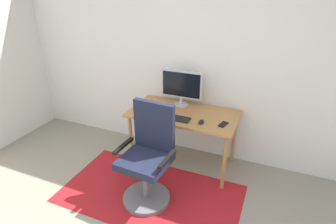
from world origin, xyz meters
TOP-DOWN VIEW (x-y plane):
  - wall_back at (0.00, 2.20)m, footprint 6.00×0.10m
  - area_rug at (-0.19, 1.09)m, footprint 1.98×1.09m
  - desk at (-0.06, 1.78)m, footprint 1.30×0.69m
  - monitor at (-0.17, 1.99)m, footprint 0.53×0.18m
  - keyboard at (-0.14, 1.60)m, footprint 0.43×0.13m
  - computer_mouse at (0.21, 1.60)m, footprint 0.06×0.10m
  - coffee_cup at (-0.61, 1.71)m, footprint 0.09×0.09m
  - cell_phone at (0.45, 1.66)m, footprint 0.10×0.15m
  - office_chair at (-0.18, 1.05)m, footprint 0.58×0.51m

SIDE VIEW (x-z plane):
  - area_rug at x=-0.19m, z-range 0.00..0.01m
  - office_chair at x=-0.18m, z-range -0.08..1.01m
  - desk at x=-0.06m, z-range 0.29..1.02m
  - cell_phone at x=0.45m, z-range 0.73..0.74m
  - keyboard at x=-0.14m, z-range 0.73..0.75m
  - computer_mouse at x=0.21m, z-range 0.73..0.76m
  - coffee_cup at x=-0.61m, z-range 0.73..0.82m
  - monitor at x=-0.17m, z-range 0.77..1.22m
  - wall_back at x=0.00m, z-range 0.00..2.60m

